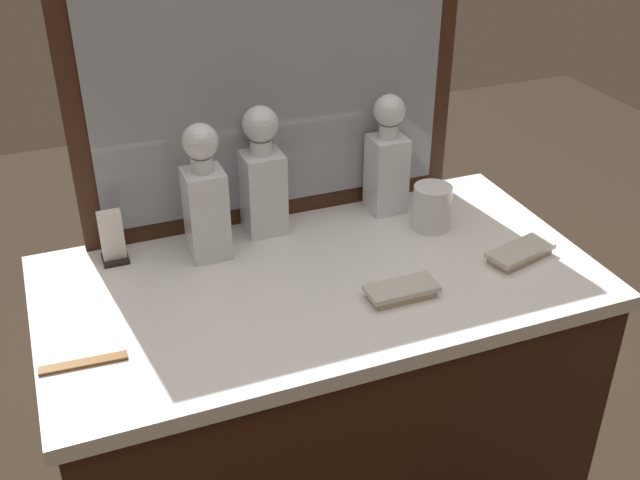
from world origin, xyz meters
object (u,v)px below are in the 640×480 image
crystal_decanter_front (206,205)px  crystal_decanter_left (263,182)px  napkin_holder (113,240)px  silver_brush_far_right (520,253)px  crystal_decanter_right (387,165)px  crystal_tumbler_right (432,209)px  tortoiseshell_comb (84,363)px  silver_brush_rear (402,291)px

crystal_decanter_front → crystal_decanter_left: bearing=22.5°
crystal_decanter_left → crystal_decanter_front: 0.15m
crystal_decanter_front → napkin_holder: crystal_decanter_front is taller
crystal_decanter_left → silver_brush_far_right: crystal_decanter_left is taller
crystal_decanter_right → napkin_holder: size_ratio=2.42×
crystal_decanter_left → crystal_tumbler_right: crystal_decanter_left is taller
crystal_tumbler_right → tortoiseshell_comb: crystal_tumbler_right is taller
crystal_decanter_left → crystal_decanter_front: size_ratio=0.99×
silver_brush_rear → napkin_holder: (-0.47, 0.32, 0.03)m
crystal_tumbler_right → tortoiseshell_comb: (-0.74, -0.20, -0.04)m
crystal_decanter_right → napkin_holder: (-0.59, -0.00, -0.06)m
napkin_holder → silver_brush_far_right: bearing=-21.0°
crystal_decanter_right → napkin_holder: crystal_decanter_right is taller
silver_brush_far_right → tortoiseshell_comb: (-0.85, -0.02, -0.01)m
crystal_decanter_front → crystal_tumbler_right: bearing=-7.9°
tortoiseshell_comb → crystal_decanter_front: bearing=43.4°
crystal_tumbler_right → tortoiseshell_comb: 0.77m
crystal_decanter_front → silver_brush_rear: size_ratio=2.10×
crystal_decanter_front → napkin_holder: 0.20m
crystal_decanter_left → napkin_holder: crystal_decanter_left is taller
crystal_decanter_front → napkin_holder: (-0.18, 0.04, -0.07)m
crystal_tumbler_right → crystal_decanter_front: bearing=172.1°
crystal_decanter_right → crystal_tumbler_right: bearing=-63.3°
crystal_decanter_left → crystal_decanter_right: 0.28m
crystal_decanter_left → crystal_tumbler_right: (0.33, -0.12, -0.07)m
crystal_tumbler_right → silver_brush_rear: size_ratio=0.72×
tortoiseshell_comb → silver_brush_rear: bearing=-1.5°
crystal_decanter_front → crystal_tumbler_right: size_ratio=2.91×
crystal_decanter_left → crystal_decanter_right: crystal_decanter_left is taller
silver_brush_far_right → silver_brush_rear: 0.28m
crystal_decanter_front → silver_brush_far_right: bearing=-23.2°
crystal_decanter_right → crystal_decanter_left: bearing=177.8°
crystal_decanter_left → tortoiseshell_comb: bearing=-142.3°
crystal_decanter_front → napkin_holder: bearing=166.4°
crystal_decanter_left → crystal_decanter_front: bearing=-157.5°
silver_brush_far_right → crystal_tumbler_right: bearing=120.0°
silver_brush_far_right → napkin_holder: size_ratio=1.39×
crystal_tumbler_right → silver_brush_rear: (-0.18, -0.21, -0.03)m
silver_brush_rear → napkin_holder: bearing=145.8°
crystal_decanter_front → tortoiseshell_comb: 0.40m
crystal_decanter_front → tortoiseshell_comb: size_ratio=1.97×
silver_brush_rear → tortoiseshell_comb: 0.57m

